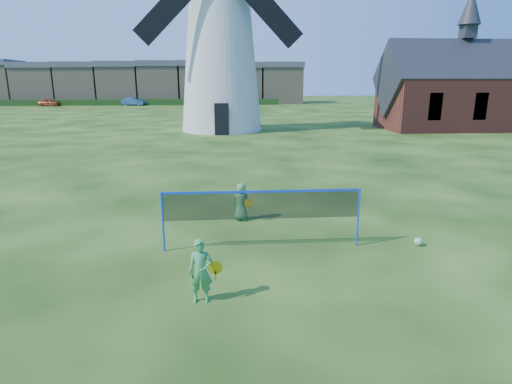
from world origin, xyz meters
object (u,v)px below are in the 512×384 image
Objects in this scene: player_girl at (201,271)px; car_right at (134,102)px; player_boy at (241,202)px; badminton_net at (262,206)px; windmill at (220,43)px; play_ball at (418,242)px; car_left at (49,102)px; chapel at (461,92)px.

car_right is (-14.91, 67.47, 0.01)m from player_girl.
player_boy is 0.30× the size of car_right.
player_girl is 1.09× the size of player_boy.
badminton_net is at bearing 62.41° from player_girl.
car_right is at bearing 103.33° from player_girl.
windmill is 4.97× the size of car_right.
play_ball is at bearing -1.86° from badminton_net.
car_left is at bearing -43.12° from player_boy.
badminton_net reaches higher than play_ball.
player_girl is (-0.31, -29.25, -6.50)m from windmill.
play_ball is at bearing 172.95° from player_boy.
car_left is at bearing 143.00° from chapel.
windmill is 89.24× the size of play_ball.
windmill is 21.24m from chapel.
badminton_net is 2.42m from player_boy.
badminton_net is at bearing 121.88° from player_boy.
car_left is 13.55m from car_right.
windmill is 15.21× the size of player_girl.
player_girl is at bearing -155.81° from play_ball.
windmill is 29.96m from player_girl.
badminton_net is 4.25m from play_ball.
badminton_net is 1.40× the size of car_left.
badminton_net reaches higher than player_boy.
play_ball is at bearing -149.82° from car_right.
badminton_net is 66.87m from car_right.
player_girl is (-1.42, -2.62, -0.49)m from badminton_net.
play_ball is 0.06× the size of car_right.
play_ball is (5.54, 2.49, -0.54)m from player_girl.
windmill reaches higher than badminton_net.
car_left is at bearing 115.13° from badminton_net.
badminton_net is (1.11, -26.63, -6.00)m from windmill.
player_girl is 0.36× the size of car_left.
chapel is 52.94m from car_right.
play_ball is at bearing -120.69° from chapel.
car_left is (-28.71, 36.95, -6.52)m from windmill.
player_boy is (0.68, -24.31, -6.55)m from windmill.
player_boy is 64.52m from car_right.
car_right is (-20.45, 64.98, 0.54)m from play_ball.
car_left is at bearing 118.05° from play_ball.
chapel is 11.56× the size of player_boy.
player_boy is at bearing 151.70° from play_ball.
badminton_net is at bearing -153.15° from car_right.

